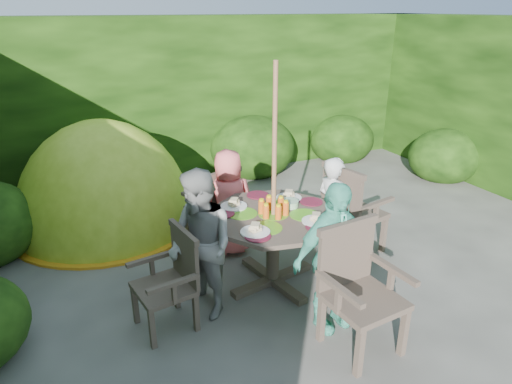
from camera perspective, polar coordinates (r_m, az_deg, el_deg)
name	(u,v)px	position (r m, az deg, el deg)	size (l,w,h in m)	color
ground	(333,277)	(4.91, 9.55, -10.39)	(60.00, 60.00, 0.00)	#494641
hedge_enclosure	(276,131)	(5.47, 2.56, 7.65)	(9.00, 9.00, 2.50)	black
patio_table	(274,225)	(4.44, 2.21, -4.20)	(1.55, 1.55, 0.92)	#3D3128
parasol_pole	(274,182)	(4.26, 2.26, 1.28)	(0.04, 0.04, 2.20)	brown
garden_chair_right	(351,209)	(5.17, 11.75, -2.04)	(0.65, 0.70, 1.01)	#3D3128
garden_chair_left	(171,279)	(4.03, -10.56, -10.64)	(0.53, 0.58, 0.86)	#3D3128
garden_chair_back	(216,204)	(5.34, -5.04, -1.56)	(0.65, 0.61, 0.89)	#3D3128
garden_chair_front	(357,287)	(3.82, 12.57, -11.48)	(0.65, 0.59, 1.00)	#3D3128
child_right	(332,210)	(4.95, 9.50, -2.29)	(0.43, 0.28, 1.19)	silver
child_left	(201,246)	(4.03, -6.90, -6.66)	(0.66, 0.52, 1.37)	gray
child_back	(229,203)	(5.05, -3.42, -1.36)	(0.59, 0.38, 1.21)	#F86766
child_front	(332,257)	(3.91, 9.47, -8.07)	(0.78, 0.33, 1.34)	#53C2A2
dome_tent	(109,223)	(6.27, -17.92, -3.68)	(2.37, 2.37, 2.71)	#96B322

